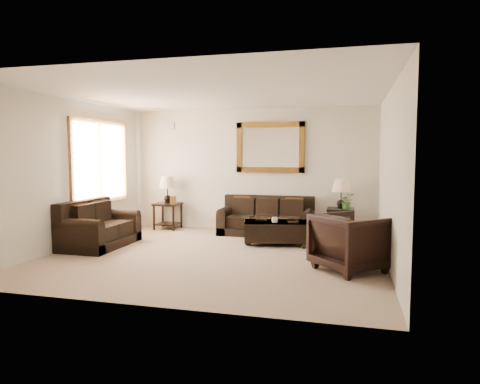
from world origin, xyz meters
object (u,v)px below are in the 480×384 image
(end_table_left, at_px, (168,195))
(end_table_right, at_px, (341,199))
(sofa, at_px, (267,221))
(loveseat, at_px, (98,229))
(coffee_table, at_px, (278,230))
(armchair, at_px, (351,240))

(end_table_left, bearing_deg, end_table_right, 0.02)
(sofa, bearing_deg, loveseat, -145.29)
(coffee_table, relative_size, armchair, 1.50)
(sofa, height_order, end_table_left, end_table_left)
(end_table_right, xyz_separation_m, coffee_table, (-1.13, -1.03, -0.51))
(loveseat, distance_m, end_table_left, 2.14)
(end_table_right, bearing_deg, sofa, -177.09)
(loveseat, bearing_deg, sofa, -55.29)
(end_table_right, relative_size, coffee_table, 0.87)
(sofa, xyz_separation_m, armchair, (1.73, -2.53, 0.17))
(end_table_left, relative_size, armchair, 1.30)
(sofa, height_order, loveseat, loveseat)
(end_table_left, bearing_deg, coffee_table, -20.81)
(end_table_left, height_order, armchair, end_table_left)
(loveseat, relative_size, armchair, 1.64)
(sofa, xyz_separation_m, end_table_left, (-2.30, 0.08, 0.49))
(end_table_right, bearing_deg, loveseat, -155.00)
(loveseat, height_order, end_table_right, end_table_right)
(end_table_left, xyz_separation_m, end_table_right, (3.83, 0.00, -0.00))
(end_table_left, relative_size, end_table_right, 1.00)
(armchair, bearing_deg, coffee_table, -3.01)
(end_table_right, bearing_deg, coffee_table, -137.67)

